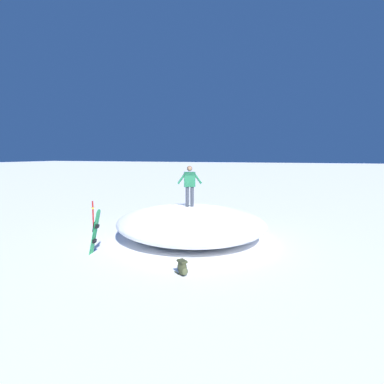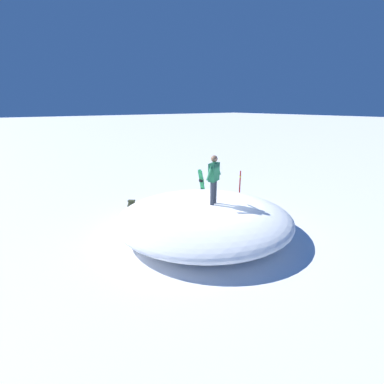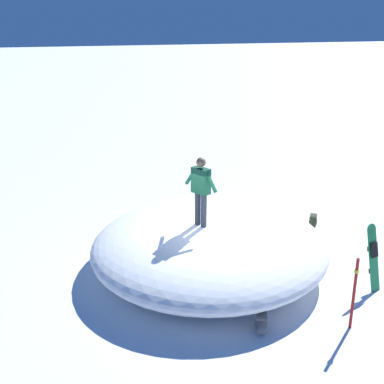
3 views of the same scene
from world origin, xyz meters
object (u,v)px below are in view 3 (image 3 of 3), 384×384
snowboarder_standing (201,187)px  trail_marker_pole (354,292)px  backpack_near (313,221)px  backpack_far (261,322)px  snowboard_primary_upright (373,256)px

snowboarder_standing → trail_marker_pole: snowboarder_standing is taller
backpack_near → backpack_far: (4.03, -3.91, -0.02)m
snowboarder_standing → snowboard_primary_upright: size_ratio=1.09×
backpack_near → backpack_far: backpack_near is taller
backpack_near → trail_marker_pole: 5.08m
trail_marker_pole → snowboarder_standing: bearing=-149.8°
snowboard_primary_upright → backpack_near: size_ratio=3.02×
snowboarder_standing → backpack_near: bearing=106.9°
snowboard_primary_upright → trail_marker_pole: bearing=-51.0°
snowboarder_standing → backpack_far: (2.78, 0.19, -1.97)m
backpack_far → trail_marker_pole: bearing=73.1°
snowboard_primary_upright → backpack_near: snowboard_primary_upright is taller
snowboarder_standing → snowboard_primary_upright: bearing=57.3°
snowboard_primary_upright → backpack_near: 3.53m
trail_marker_pole → backpack_far: bearing=-106.9°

